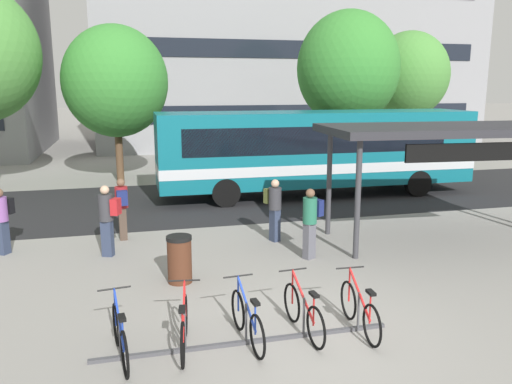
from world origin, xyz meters
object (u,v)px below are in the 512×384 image
Objects in this scene: city_bus at (318,149)px; commuter_navy_pack_0 at (122,205)px; parked_bicycle_blue_0 at (120,337)px; street_tree_1 at (409,75)px; trash_bin at (180,259)px; street_tree_3 at (348,69)px; parked_bicycle_blue_2 at (247,321)px; street_tree_2 at (115,82)px; commuter_navy_pack_4 at (311,218)px; parked_bicycle_red_4 at (360,311)px; transit_shelter at (454,133)px; commuter_red_pack_2 at (107,216)px; commuter_olive_pack_1 at (274,205)px; parked_bicycle_red_3 at (303,313)px; commuter_black_pack_3 at (2,216)px; parked_bicycle_red_1 at (184,327)px.

city_bus is 7.09× the size of commuter_navy_pack_0.
parked_bicycle_blue_0 is 0.24× the size of street_tree_1.
street_tree_3 is at bearing 53.26° from trash_bin.
parked_bicycle_blue_2 is 1.01× the size of commuter_navy_pack_0.
city_bus is 1.80× the size of street_tree_2.
street_tree_3 is at bearing -144.40° from commuter_navy_pack_4.
street_tree_3 reaches higher than parked_bicycle_red_4.
commuter_red_pack_2 is at bearing 178.56° from transit_shelter.
commuter_red_pack_2 is 0.23× the size of street_tree_3.
city_bus reaches higher than commuter_olive_pack_1.
parked_bicycle_red_3 is at bearing -95.36° from parked_bicycle_blue_0.
parked_bicycle_blue_0 is at bearing -130.45° from street_tree_1.
street_tree_2 reaches higher than commuter_olive_pack_1.
parked_bicycle_red_4 is at bearing -75.67° from street_tree_2.
parked_bicycle_blue_2 is 0.26× the size of street_tree_2.
street_tree_3 is (10.65, 15.62, 4.57)m from parked_bicycle_blue_0.
street_tree_2 reaches higher than parked_bicycle_blue_2.
commuter_black_pack_3 is 0.22× the size of street_tree_3.
transit_shelter is 4.03× the size of commuter_navy_pack_4.
city_bus is at bearing -21.79° from parked_bicycle_red_1.
commuter_red_pack_2 is at bearing 41.89° from parked_bicycle_red_4.
parked_bicycle_red_1 is at bearing -93.20° from parked_bicycle_blue_0.
commuter_olive_pack_1 is 6.90m from commuter_black_pack_3.
street_tree_3 reaches higher than transit_shelter.
parked_bicycle_blue_2 is at bearing 29.64° from commuter_navy_pack_4.
city_bus is 6.67m from transit_shelter.
commuter_black_pack_3 is at bearing -43.88° from commuter_navy_pack_4.
parked_bicycle_red_3 is 0.99× the size of commuter_navy_pack_4.
street_tree_2 reaches higher than commuter_black_pack_3.
parked_bicycle_blue_0 is 3.97m from parked_bicycle_red_4.
transit_shelter is 3.94× the size of commuter_red_pack_2.
parked_bicycle_blue_0 is 23.78m from street_tree_1.
commuter_navy_pack_0 is at bearing -7.88° from parked_bicycle_blue_0.
city_bus reaches higher than parked_bicycle_red_4.
commuter_navy_pack_0 reaches higher than commuter_black_pack_3.
commuter_olive_pack_1 is 17.07m from street_tree_1.
street_tree_3 is at bearing -22.97° from parked_bicycle_red_1.
transit_shelter reaches higher than parked_bicycle_red_1.
trash_bin is 13.29m from street_tree_2.
city_bus is at bearing 105.46° from transit_shelter.
parked_bicycle_blue_0 is 0.96× the size of commuter_red_pack_2.
parked_bicycle_red_3 is at bearing 41.19° from commuter_navy_pack_4.
street_tree_1 is (14.19, 17.72, 4.33)m from parked_bicycle_red_1.
parked_bicycle_red_1 is 0.99× the size of parked_bicycle_blue_2.
street_tree_1 is (13.95, 14.80, 4.20)m from trash_bin.
commuter_navy_pack_0 is 1.01× the size of commuter_black_pack_3.
parked_bicycle_red_4 is (3.97, -0.05, 0.00)m from parked_bicycle_blue_0.
parked_bicycle_blue_0 is at bearing -89.83° from street_tree_2.
parked_bicycle_red_3 is (2.02, 0.03, 0.00)m from parked_bicycle_red_1.
city_bus is at bearing -64.10° from commuter_navy_pack_0.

